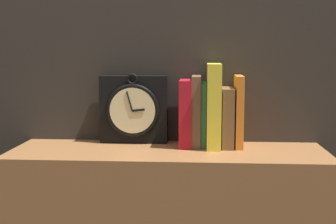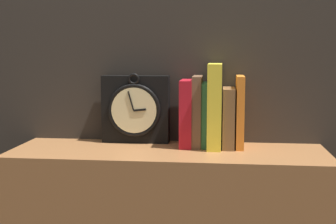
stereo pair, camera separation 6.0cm
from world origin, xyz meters
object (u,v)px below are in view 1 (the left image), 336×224
Objects in this scene: book_slot3_yellow at (214,106)px; book_slot5_orange at (238,111)px; book_slot0_red at (186,113)px; book_slot1_brown at (196,111)px; book_slot4_brown at (227,117)px; book_slot2_green at (204,114)px; clock at (134,109)px.

book_slot5_orange is (0.07, 0.01, -0.02)m from book_slot3_yellow.
book_slot0_red is 0.03m from book_slot1_brown.
book_slot5_orange is at bearing 8.04° from book_slot3_yellow.
book_slot0_red is 0.94× the size of book_slot5_orange.
book_slot3_yellow reaches higher than book_slot1_brown.
book_slot3_yellow is 1.41× the size of book_slot4_brown.
book_slot5_orange reaches higher than book_slot2_green.
book_slot1_brown is at bearing -173.35° from book_slot2_green.
book_slot2_green is at bearing 174.40° from book_slot4_brown.
book_slot1_brown is 0.13m from book_slot5_orange.
book_slot3_yellow is (0.08, -0.01, 0.02)m from book_slot0_red.
book_slot3_yellow is at bearing -26.95° from book_slot2_green.
book_slot3_yellow is (0.03, -0.02, 0.03)m from book_slot2_green.
book_slot0_red is 1.04× the size of book_slot2_green.
book_slot1_brown is 0.06m from book_slot3_yellow.
book_slot5_orange is (0.03, 0.00, 0.02)m from book_slot4_brown.
book_slot1_brown is at bearing 166.45° from book_slot3_yellow.
book_slot1_brown is (0.20, -0.03, 0.00)m from clock.
book_slot2_green is 0.04m from book_slot3_yellow.
book_slot2_green is at bearing 6.65° from book_slot1_brown.
clock is 0.29m from book_slot4_brown.
book_slot2_green is 0.11m from book_slot5_orange.
book_slot2_green is at bearing 177.49° from book_slot5_orange.
book_slot1_brown is (0.03, 0.00, 0.01)m from book_slot0_red.
book_slot4_brown is at bearing -2.69° from book_slot1_brown.
book_slot1_brown is 0.85× the size of book_slot3_yellow.
book_slot4_brown is at bearing -5.60° from book_slot2_green.
clock is at bearing 168.03° from book_slot0_red.
book_slot4_brown is (0.29, -0.04, -0.02)m from clock.
book_slot1_brown is at bearing -9.45° from clock.
book_slot1_brown is 0.02m from book_slot2_green.
book_slot4_brown is (0.04, 0.01, -0.04)m from book_slot3_yellow.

